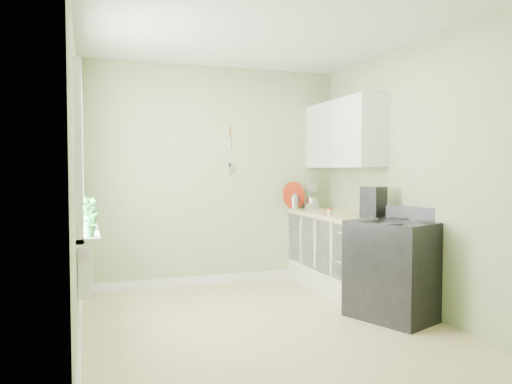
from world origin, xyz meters
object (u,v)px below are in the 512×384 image
object	(u,v)px
stove	(395,269)
stand_mixer	(310,197)
coffee_maker	(373,203)
kettle	(294,201)

from	to	relation	value
stove	stand_mixer	size ratio (longest dim) A/B	2.95
stand_mixer	coffee_maker	world-z (taller)	stand_mixer
stove	coffee_maker	distance (m)	0.77
stove	kettle	size ratio (longest dim) A/B	5.19
stand_mixer	coffee_maker	distance (m)	1.44
coffee_maker	stove	bearing A→B (deg)	-97.26
stand_mixer	kettle	world-z (taller)	stand_mixer
stove	kettle	xyz separation A→B (m)	(-0.23, 1.91, 0.54)
stove	kettle	bearing A→B (deg)	96.80
stove	stand_mixer	xyz separation A→B (m)	(0.01, 1.93, 0.59)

